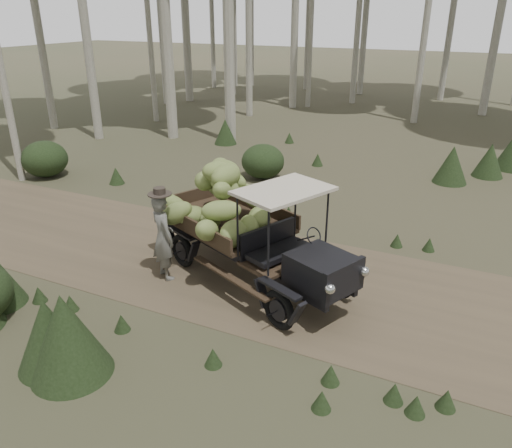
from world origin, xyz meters
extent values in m
plane|color=#473D2B|center=(0.00, 0.00, 0.00)|extent=(120.00, 120.00, 0.00)
cube|color=brown|center=(0.00, 0.00, 0.00)|extent=(70.00, 4.00, 0.01)
cube|color=black|center=(-0.66, -0.91, 0.92)|extent=(1.19, 1.17, 0.50)
cube|color=black|center=(-0.20, -1.11, 0.92)|extent=(0.45, 0.88, 0.57)
cube|color=black|center=(-1.84, -0.39, 1.01)|extent=(0.59, 1.21, 0.50)
cube|color=#38281C|center=(-3.01, 0.13, 0.92)|extent=(3.02, 2.55, 0.07)
cube|color=#38281C|center=(-2.68, 0.89, 1.08)|extent=(2.37, 1.09, 0.29)
cube|color=#38281C|center=(-3.35, -0.63, 1.08)|extent=(2.37, 1.09, 0.29)
cube|color=#38281C|center=(-4.19, 0.65, 1.08)|extent=(0.72, 1.53, 0.29)
cube|color=#C1B5A0|center=(-1.48, -0.55, 2.04)|extent=(1.60, 1.85, 0.06)
cube|color=black|center=(-1.99, 0.06, 0.57)|extent=(3.90, 1.79, 0.17)
cube|color=black|center=(-2.27, -0.58, 0.57)|extent=(3.90, 1.79, 0.17)
torus|color=black|center=(-0.53, -0.16, 0.35)|extent=(0.69, 0.40, 0.70)
torus|color=black|center=(-1.13, -1.51, 0.35)|extent=(0.69, 0.40, 0.70)
torus|color=black|center=(-3.14, 0.99, 0.35)|extent=(0.69, 0.40, 0.70)
torus|color=black|center=(-3.73, -0.36, 0.35)|extent=(0.69, 0.40, 0.70)
sphere|color=beige|center=(0.03, -0.76, 0.96)|extent=(0.17, 0.17, 0.17)
sphere|color=beige|center=(-0.30, -1.52, 0.96)|extent=(0.17, 0.17, 0.17)
ellipsoid|color=olive|center=(-2.33, -0.78, 1.17)|extent=(0.50, 0.70, 0.60)
ellipsoid|color=olive|center=(-2.69, -0.55, 1.47)|extent=(0.83, 0.74, 0.39)
ellipsoid|color=olive|center=(-2.93, 0.02, 1.75)|extent=(0.74, 0.40, 0.61)
ellipsoid|color=olive|center=(-3.04, -0.01, 1.99)|extent=(0.76, 0.79, 0.51)
ellipsoid|color=olive|center=(-3.47, -0.30, 1.12)|extent=(0.75, 0.84, 0.56)
ellipsoid|color=olive|center=(-3.38, 0.70, 1.48)|extent=(0.82, 0.60, 0.64)
ellipsoid|color=olive|center=(-2.82, -0.27, 1.74)|extent=(0.58, 0.85, 0.60)
ellipsoid|color=olive|center=(-3.07, 0.25, 1.95)|extent=(0.75, 0.58, 0.47)
ellipsoid|color=olive|center=(-3.06, -0.32, 1.16)|extent=(0.71, 0.87, 0.41)
ellipsoid|color=olive|center=(-2.33, 0.29, 1.46)|extent=(0.80, 0.50, 0.47)
ellipsoid|color=olive|center=(-3.42, 0.09, 1.73)|extent=(0.74, 0.74, 0.49)
ellipsoid|color=olive|center=(-2.87, -0.02, 1.95)|extent=(0.49, 0.79, 0.47)
ellipsoid|color=olive|center=(-4.15, -0.06, 1.20)|extent=(0.85, 0.54, 0.57)
ellipsoid|color=olive|center=(-2.34, 0.39, 1.43)|extent=(0.80, 0.79, 0.54)
ellipsoid|color=olive|center=(-3.00, 0.33, 1.78)|extent=(0.84, 0.42, 0.49)
ellipsoid|color=olive|center=(-3.16, 0.29, 1.97)|extent=(0.74, 0.81, 0.40)
ellipsoid|color=olive|center=(-2.19, -0.01, 1.18)|extent=(0.68, 0.82, 0.51)
ellipsoid|color=olive|center=(-2.70, 0.55, 1.43)|extent=(0.87, 0.50, 0.50)
ellipsoid|color=olive|center=(-2.93, 0.36, 1.69)|extent=(0.81, 0.53, 0.57)
ellipsoid|color=olive|center=(-2.97, 0.22, 1.93)|extent=(0.65, 0.45, 0.46)
ellipsoid|color=olive|center=(-2.19, -0.44, 1.16)|extent=(0.67, 0.80, 0.60)
ellipsoid|color=olive|center=(-3.70, -0.52, 1.23)|extent=(0.88, 0.61, 0.69)
ellipsoid|color=olive|center=(-2.78, -0.93, 1.21)|extent=(0.52, 0.81, 0.64)
imported|color=#605F58|center=(-3.79, -0.87, 0.85)|extent=(0.74, 0.66, 1.70)
cylinder|color=#2F2721|center=(-3.79, -0.87, 1.72)|extent=(0.62, 0.62, 0.02)
cylinder|color=#2F2721|center=(-3.79, -0.87, 1.77)|extent=(0.31, 0.31, 0.14)
cone|color=#233319|center=(-3.38, -3.79, 0.65)|extent=(1.17, 1.17, 1.30)
cone|color=#233319|center=(1.59, 8.73, 0.52)|extent=(0.94, 0.94, 1.04)
ellipsoid|color=#233319|center=(-4.67, 5.55, 0.54)|extent=(1.31, 1.31, 1.05)
cone|color=#233319|center=(-8.40, 3.19, 0.25)|extent=(0.46, 0.46, 0.51)
cone|color=#233319|center=(0.59, 7.59, 0.56)|extent=(1.01, 1.01, 1.12)
cone|color=#233319|center=(-7.76, 8.80, 0.48)|extent=(0.87, 0.87, 0.96)
cone|color=#233319|center=(-3.58, 7.55, 0.21)|extent=(0.38, 0.38, 0.42)
cone|color=#233319|center=(-3.75, -3.78, 0.56)|extent=(1.01, 1.01, 1.12)
cone|color=#233319|center=(-5.58, 9.99, 0.20)|extent=(0.37, 0.37, 0.41)
ellipsoid|color=#233319|center=(-10.82, 2.80, 0.56)|extent=(1.38, 1.38, 1.10)
cone|color=#233319|center=(0.09, -2.93, 0.15)|extent=(0.27, 0.27, 0.30)
cone|color=#233319|center=(-2.61, 2.48, 0.15)|extent=(0.27, 0.27, 0.30)
cone|color=#233319|center=(0.69, 2.53, 0.15)|extent=(0.27, 0.27, 0.30)
cone|color=#233319|center=(0.02, 2.44, 0.15)|extent=(0.27, 0.27, 0.30)
cone|color=#233319|center=(-4.82, 2.96, 0.15)|extent=(0.27, 0.27, 0.30)
cone|color=#233319|center=(-1.63, -2.78, 0.15)|extent=(0.27, 0.27, 0.30)
cone|color=#233319|center=(-5.32, -2.60, 0.15)|extent=(0.27, 0.27, 0.30)
cone|color=#233319|center=(0.04, -2.39, 0.15)|extent=(0.27, 0.27, 0.30)
cone|color=#233319|center=(0.91, -2.38, 0.15)|extent=(0.27, 0.27, 0.30)
cone|color=#233319|center=(-3.41, -2.66, 0.15)|extent=(0.27, 0.27, 0.30)
cone|color=#233319|center=(1.56, -2.21, 0.15)|extent=(0.27, 0.27, 0.30)
cone|color=#233319|center=(1.21, -2.49, 0.15)|extent=(0.27, 0.27, 0.30)
cone|color=#233319|center=(-4.60, -2.57, 0.15)|extent=(0.27, 0.27, 0.30)
cone|color=#233319|center=(-2.76, 2.95, 0.15)|extent=(0.27, 0.27, 0.30)
camera|label=1|loc=(1.48, -7.85, 4.84)|focal=35.00mm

